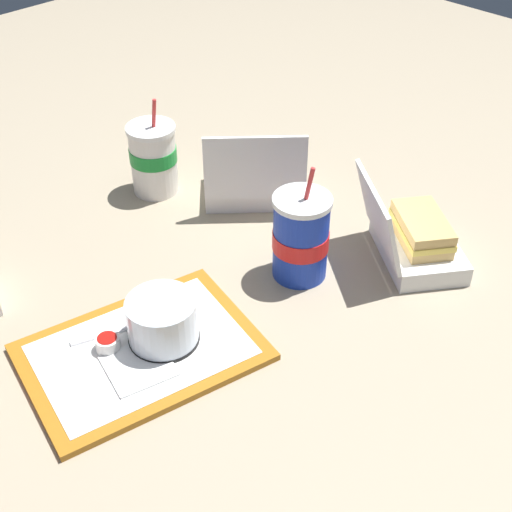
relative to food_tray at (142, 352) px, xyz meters
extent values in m
plane|color=gray|center=(0.23, 0.01, -0.01)|extent=(3.20, 3.20, 0.00)
cube|color=#A56619|center=(0.00, 0.00, 0.00)|extent=(0.42, 0.33, 0.01)
cube|color=white|center=(0.00, 0.00, 0.01)|extent=(0.37, 0.29, 0.00)
cylinder|color=black|center=(0.04, -0.01, 0.01)|extent=(0.12, 0.12, 0.01)
cylinder|color=beige|center=(0.04, -0.01, 0.04)|extent=(0.09, 0.09, 0.05)
cylinder|color=silver|center=(0.04, -0.01, 0.05)|extent=(0.12, 0.12, 0.07)
cylinder|color=white|center=(-0.04, 0.04, 0.02)|extent=(0.04, 0.04, 0.02)
cylinder|color=#9E140F|center=(-0.04, 0.04, 0.03)|extent=(0.03, 0.03, 0.01)
cube|color=white|center=(-0.03, -0.03, 0.01)|extent=(0.12, 0.12, 0.00)
cube|color=white|center=(-0.03, 0.07, 0.01)|extent=(0.11, 0.05, 0.00)
cube|color=white|center=(0.53, -0.16, 0.01)|extent=(0.22, 0.24, 0.04)
cube|color=white|center=(0.46, -0.11, 0.10)|extent=(0.15, 0.19, 0.13)
cube|color=tan|center=(0.53, -0.16, 0.04)|extent=(0.15, 0.16, 0.02)
cube|color=#E5C651|center=(0.53, -0.16, 0.06)|extent=(0.15, 0.16, 0.01)
cube|color=tan|center=(0.53, -0.16, 0.08)|extent=(0.15, 0.16, 0.02)
cube|color=white|center=(0.47, 0.21, 0.01)|extent=(0.25, 0.24, 0.04)
cube|color=white|center=(0.42, 0.16, 0.10)|extent=(0.16, 0.15, 0.14)
cube|color=#DBB770|center=(0.47, 0.21, 0.04)|extent=(0.16, 0.16, 0.02)
cube|color=#4C933D|center=(0.47, 0.21, 0.06)|extent=(0.17, 0.16, 0.01)
cube|color=#DBB770|center=(0.47, 0.21, 0.08)|extent=(0.16, 0.16, 0.02)
cylinder|color=#1938B7|center=(0.34, -0.04, 0.07)|extent=(0.10, 0.10, 0.16)
cylinder|color=red|center=(0.34, -0.04, 0.07)|extent=(0.10, 0.10, 0.03)
cylinder|color=white|center=(0.34, -0.04, 0.15)|extent=(0.11, 0.11, 0.01)
cylinder|color=red|center=(0.35, -0.04, 0.19)|extent=(0.02, 0.01, 0.06)
cylinder|color=white|center=(0.33, 0.38, 0.07)|extent=(0.10, 0.10, 0.14)
cylinder|color=#198C33|center=(0.33, 0.38, 0.08)|extent=(0.10, 0.10, 0.03)
cylinder|color=white|center=(0.33, 0.38, 0.14)|extent=(0.10, 0.10, 0.01)
cylinder|color=red|center=(0.34, 0.37, 0.18)|extent=(0.01, 0.01, 0.06)
camera|label=1|loc=(-0.44, -0.71, 0.84)|focal=50.00mm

